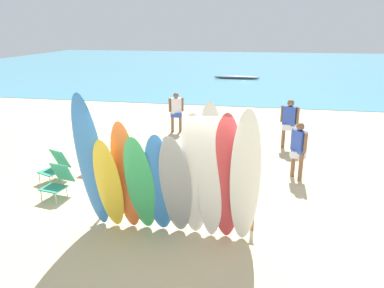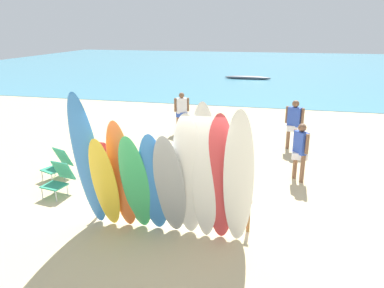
{
  "view_description": "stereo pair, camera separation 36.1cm",
  "coord_description": "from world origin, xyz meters",
  "px_view_note": "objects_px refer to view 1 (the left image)",
  "views": [
    {
      "loc": [
        1.64,
        -6.69,
        3.91
      ],
      "look_at": [
        0.0,
        1.92,
        1.11
      ],
      "focal_mm": 34.94,
      "sensor_mm": 36.0,
      "label": 1
    },
    {
      "loc": [
        1.99,
        -6.61,
        3.91
      ],
      "look_at": [
        0.0,
        1.92,
        1.11
      ],
      "focal_mm": 34.94,
      "sensor_mm": 36.0,
      "label": 2
    }
  ],
  "objects_px": {
    "surfboard_yellow_1": "(109,186)",
    "surfboard_blue_0": "(91,164)",
    "surfboard_orange_2": "(126,177)",
    "beachgoer_photographing": "(238,150)",
    "surfboard_grey_5": "(175,187)",
    "surfboard_white_7": "(211,175)",
    "surfboard_white_6": "(194,178)",
    "surfboard_green_3": "(140,185)",
    "beach_chair_blue": "(58,180)",
    "surfboard_white_9": "(245,181)",
    "surfboard_blue_4": "(159,185)",
    "beachgoer_strolling": "(176,110)",
    "surfboard_red_8": "(227,180)",
    "beachgoer_near_rack": "(289,121)",
    "beachgoer_midbeach": "(298,147)",
    "distant_boat": "(237,77)",
    "surfboard_rack": "(174,199)",
    "beach_chair_striped": "(56,165)",
    "beach_chair_red": "(95,157)"
  },
  "relations": [
    {
      "from": "surfboard_green_3",
      "to": "beach_chair_striped",
      "type": "relative_size",
      "value": 2.57
    },
    {
      "from": "distant_boat",
      "to": "beachgoer_strolling",
      "type": "bearing_deg",
      "value": -94.36
    },
    {
      "from": "surfboard_blue_0",
      "to": "surfboard_red_8",
      "type": "relative_size",
      "value": 1.1
    },
    {
      "from": "surfboard_grey_5",
      "to": "beachgoer_near_rack",
      "type": "relative_size",
      "value": 1.36
    },
    {
      "from": "surfboard_orange_2",
      "to": "beachgoer_photographing",
      "type": "height_order",
      "value": "surfboard_orange_2"
    },
    {
      "from": "surfboard_blue_0",
      "to": "surfboard_white_7",
      "type": "xyz_separation_m",
      "value": [
        2.26,
        -0.01,
        -0.04
      ]
    },
    {
      "from": "surfboard_white_6",
      "to": "beachgoer_near_rack",
      "type": "xyz_separation_m",
      "value": [
        2.03,
        6.08,
        -0.34
      ]
    },
    {
      "from": "surfboard_blue_4",
      "to": "surfboard_white_6",
      "type": "height_order",
      "value": "surfboard_white_6"
    },
    {
      "from": "surfboard_grey_5",
      "to": "surfboard_yellow_1",
      "type": "bearing_deg",
      "value": -176.28
    },
    {
      "from": "surfboard_grey_5",
      "to": "beachgoer_strolling",
      "type": "relative_size",
      "value": 1.48
    },
    {
      "from": "surfboard_white_9",
      "to": "surfboard_blue_4",
      "type": "bearing_deg",
      "value": 170.68
    },
    {
      "from": "beach_chair_striped",
      "to": "beachgoer_photographing",
      "type": "bearing_deg",
      "value": 31.39
    },
    {
      "from": "beach_chair_red",
      "to": "surfboard_grey_5",
      "type": "bearing_deg",
      "value": -34.59
    },
    {
      "from": "surfboard_yellow_1",
      "to": "beachgoer_strolling",
      "type": "height_order",
      "value": "surfboard_yellow_1"
    },
    {
      "from": "beachgoer_strolling",
      "to": "beach_chair_blue",
      "type": "relative_size",
      "value": 1.87
    },
    {
      "from": "surfboard_red_8",
      "to": "distant_boat",
      "type": "relative_size",
      "value": 0.76
    },
    {
      "from": "beachgoer_near_rack",
      "to": "distant_boat",
      "type": "distance_m",
      "value": 16.74
    },
    {
      "from": "surfboard_grey_5",
      "to": "distant_boat",
      "type": "xyz_separation_m",
      "value": [
        -0.54,
        22.55,
        -0.95
      ]
    },
    {
      "from": "surfboard_green_3",
      "to": "beach_chair_blue",
      "type": "distance_m",
      "value": 2.85
    },
    {
      "from": "surfboard_grey_5",
      "to": "surfboard_white_7",
      "type": "distance_m",
      "value": 0.72
    },
    {
      "from": "distant_boat",
      "to": "surfboard_orange_2",
      "type": "bearing_deg",
      "value": -91.1
    },
    {
      "from": "surfboard_white_9",
      "to": "beachgoer_near_rack",
      "type": "bearing_deg",
      "value": 76.16
    },
    {
      "from": "surfboard_blue_4",
      "to": "beach_chair_blue",
      "type": "relative_size",
      "value": 2.73
    },
    {
      "from": "beach_chair_striped",
      "to": "surfboard_yellow_1",
      "type": "bearing_deg",
      "value": -20.15
    },
    {
      "from": "beachgoer_midbeach",
      "to": "beach_chair_striped",
      "type": "distance_m",
      "value": 6.36
    },
    {
      "from": "beachgoer_near_rack",
      "to": "distant_boat",
      "type": "xyz_separation_m",
      "value": [
        -2.91,
        16.46,
        -0.82
      ]
    },
    {
      "from": "surfboard_white_6",
      "to": "surfboard_white_9",
      "type": "xyz_separation_m",
      "value": [
        0.91,
        -0.13,
        0.08
      ]
    },
    {
      "from": "surfboard_grey_5",
      "to": "beachgoer_strolling",
      "type": "distance_m",
      "value": 7.53
    },
    {
      "from": "surfboard_yellow_1",
      "to": "beachgoer_photographing",
      "type": "distance_m",
      "value": 3.72
    },
    {
      "from": "surfboard_yellow_1",
      "to": "surfboard_blue_0",
      "type": "bearing_deg",
      "value": 172.89
    },
    {
      "from": "surfboard_white_7",
      "to": "surfboard_grey_5",
      "type": "bearing_deg",
      "value": 177.78
    },
    {
      "from": "surfboard_white_6",
      "to": "beachgoer_midbeach",
      "type": "bearing_deg",
      "value": 53.89
    },
    {
      "from": "surfboard_red_8",
      "to": "beachgoer_near_rack",
      "type": "xyz_separation_m",
      "value": [
        1.44,
        6.09,
        -0.35
      ]
    },
    {
      "from": "surfboard_red_8",
      "to": "surfboard_grey_5",
      "type": "bearing_deg",
      "value": 178.95
    },
    {
      "from": "surfboard_rack",
      "to": "surfboard_white_6",
      "type": "xyz_separation_m",
      "value": [
        0.52,
        -0.58,
        0.74
      ]
    },
    {
      "from": "surfboard_blue_4",
      "to": "surfboard_yellow_1",
      "type": "bearing_deg",
      "value": 179.4
    },
    {
      "from": "surfboard_red_8",
      "to": "surfboard_orange_2",
      "type": "bearing_deg",
      "value": 176.45
    },
    {
      "from": "surfboard_rack",
      "to": "beach_chair_striped",
      "type": "height_order",
      "value": "beach_chair_striped"
    },
    {
      "from": "surfboard_green_3",
      "to": "distant_boat",
      "type": "relative_size",
      "value": 0.62
    },
    {
      "from": "surfboard_green_3",
      "to": "beach_chair_blue",
      "type": "relative_size",
      "value": 2.68
    },
    {
      "from": "surfboard_orange_2",
      "to": "beachgoer_photographing",
      "type": "relative_size",
      "value": 1.56
    },
    {
      "from": "surfboard_orange_2",
      "to": "surfboard_white_6",
      "type": "distance_m",
      "value": 1.32
    },
    {
      "from": "surfboard_green_3",
      "to": "beachgoer_midbeach",
      "type": "distance_m",
      "value": 4.69
    },
    {
      "from": "surfboard_white_6",
      "to": "surfboard_red_8",
      "type": "xyz_separation_m",
      "value": [
        0.59,
        -0.01,
        0.01
      ]
    },
    {
      "from": "surfboard_blue_0",
      "to": "surfboard_blue_4",
      "type": "relative_size",
      "value": 1.31
    },
    {
      "from": "beach_chair_red",
      "to": "beach_chair_striped",
      "type": "height_order",
      "value": "beach_chair_red"
    },
    {
      "from": "surfboard_grey_5",
      "to": "beachgoer_near_rack",
      "type": "distance_m",
      "value": 6.54
    },
    {
      "from": "surfboard_white_6",
      "to": "surfboard_white_7",
      "type": "height_order",
      "value": "surfboard_white_7"
    },
    {
      "from": "surfboard_orange_2",
      "to": "surfboard_green_3",
      "type": "height_order",
      "value": "surfboard_orange_2"
    },
    {
      "from": "beachgoer_midbeach",
      "to": "distant_boat",
      "type": "distance_m",
      "value": 19.31
    }
  ]
}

